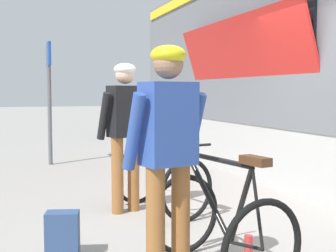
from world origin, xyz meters
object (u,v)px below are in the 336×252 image
cyclist_far_in_blue (168,144)px  water_bottle_near_the_bikes (248,248)px  cyclist_near_in_dark (125,124)px  bicycle_far_black (219,224)px  platform_sign_post (49,82)px  bicycle_near_silver (161,179)px  backpack_on_platform (62,235)px

cyclist_far_in_blue → water_bottle_near_the_bikes: (0.80, 0.22, -0.94)m
cyclist_near_in_dark → cyclist_far_in_blue: size_ratio=1.00×
bicycle_far_black → water_bottle_near_the_bikes: 0.49m
cyclist_near_in_dark → platform_sign_post: size_ratio=0.73×
water_bottle_near_the_bikes → platform_sign_post: 6.10m
cyclist_near_in_dark → platform_sign_post: bearing=97.8°
platform_sign_post → bicycle_far_black: bearing=-82.6°
bicycle_near_silver → backpack_on_platform: bearing=-138.7°
cyclist_near_in_dark → bicycle_far_black: size_ratio=1.49×
bicycle_far_black → water_bottle_near_the_bikes: bearing=25.5°
bicycle_far_black → platform_sign_post: size_ratio=0.49×
bicycle_near_silver → bicycle_far_black: (-0.16, -1.90, 0.00)m
cyclist_near_in_dark → bicycle_far_black: bearing=-83.5°
water_bottle_near_the_bikes → backpack_on_platform: bearing=157.4°
backpack_on_platform → cyclist_near_in_dark: bearing=70.2°
cyclist_far_in_blue → bicycle_far_black: bearing=6.9°
cyclist_far_in_blue → cyclist_near_in_dark: bearing=84.4°
bicycle_near_silver → backpack_on_platform: (-1.27, -1.12, -0.20)m
backpack_on_platform → water_bottle_near_the_bikes: 1.60m
cyclist_far_in_blue → bicycle_far_black: cyclist_far_in_blue is taller
bicycle_far_black → backpack_on_platform: (-1.11, 0.78, -0.20)m
water_bottle_near_the_bikes → cyclist_far_in_blue: bearing=-164.3°
bicycle_near_silver → platform_sign_post: (-0.93, 4.07, 1.22)m
cyclist_near_in_dark → platform_sign_post: 3.99m
cyclist_far_in_blue → platform_sign_post: size_ratio=0.73×
cyclist_near_in_dark → bicycle_near_silver: bearing=-21.9°
backpack_on_platform → platform_sign_post: bearing=101.1°
cyclist_near_in_dark → water_bottle_near_the_bikes: 2.19m
cyclist_far_in_blue → bicycle_near_silver: bearing=72.9°
cyclist_far_in_blue → bicycle_near_silver: size_ratio=1.44×
cyclist_far_in_blue → water_bottle_near_the_bikes: 1.26m
cyclist_near_in_dark → cyclist_far_in_blue: 2.12m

